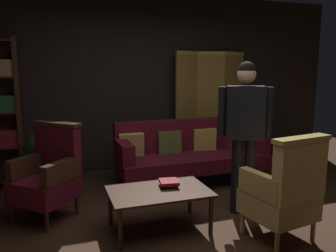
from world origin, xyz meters
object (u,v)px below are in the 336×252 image
Objects in this scene: armchair_wing_left at (48,174)px; standing_figure at (245,124)px; velvet_couch at (189,150)px; armchair_gilt_accent at (284,191)px; book_red_leather at (169,182)px; folding_screen at (210,106)px; potted_plant at (49,154)px; coffee_table at (159,195)px; book_black_cloth at (169,185)px.

standing_figure is at bearing -15.62° from armchair_wing_left.
velvet_couch is 2.04× the size of armchair_wing_left.
velvet_couch is 1.91m from armchair_gilt_accent.
book_red_leather is (-0.89, -0.03, -0.56)m from standing_figure.
folding_screen is at bearing 28.51° from armchair_wing_left.
potted_plant is at bearing 145.84° from standing_figure.
folding_screen reaches higher than potted_plant.
book_red_leather reaches higher than coffee_table.
armchair_gilt_accent is 1.13m from book_red_leather.
book_black_cloth is (1.18, -1.43, -0.07)m from potted_plant.
standing_figure is 1.93× the size of potted_plant.
standing_figure reaches higher than book_red_leather.
armchair_wing_left reaches higher than velvet_couch.
folding_screen is 0.90× the size of velvet_couch.
folding_screen is 3.02m from armchair_wing_left.
book_red_leather reaches higher than book_black_cloth.
armchair_wing_left is at bearing 152.88° from book_black_cloth.
folding_screen is at bearing 12.83° from potted_plant.
book_red_leather is (0.13, 0.07, 0.09)m from coffee_table.
armchair_wing_left reaches higher than coffee_table.
velvet_couch reaches higher than book_red_leather.
armchair_gilt_accent reaches higher than coffee_table.
book_black_cloth is 0.93× the size of book_red_leather.
potted_plant is (0.00, 0.83, 0.02)m from armchair_wing_left.
book_red_leather is at bearing 144.08° from armchair_gilt_accent.
book_red_leather is (1.18, -1.43, -0.04)m from potted_plant.
coffee_table is at bearing -55.12° from potted_plant.
coffee_table is at bearing -32.91° from armchair_wing_left.
armchair_wing_left is 1.33m from book_black_cloth.
folding_screen is 2.78m from armchair_gilt_accent.
book_red_leather is at bearing 0.00° from book_black_cloth.
standing_figure reaches higher than armchair_gilt_accent.
book_black_cloth is at bearing -178.30° from standing_figure.
velvet_couch is at bearing 97.05° from standing_figure.
armchair_gilt_accent reaches higher than velvet_couch.
book_red_leather is at bearing -27.12° from armchair_wing_left.
folding_screen is at bearing 54.69° from book_black_cloth.
armchair_wing_left is (-2.62, -1.42, -0.50)m from folding_screen.
book_black_cloth is at bearing -125.31° from folding_screen.
armchair_gilt_accent is (-0.52, -2.69, -0.50)m from folding_screen.
potted_plant is at bearing 89.95° from armchair_wing_left.
folding_screen is 2.16× the size of potted_plant.
book_black_cloth reaches higher than coffee_table.
armchair_wing_left is 1.33m from book_red_leather.
armchair_gilt_accent is at bearing -84.70° from velvet_couch.
velvet_couch reaches higher than book_black_cloth.
book_black_cloth is 0.03m from book_red_leather.
coffee_table is 1.26m from armchair_wing_left.
book_red_leather is at bearing -178.30° from standing_figure.
armchair_wing_left is 0.83m from potted_plant.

